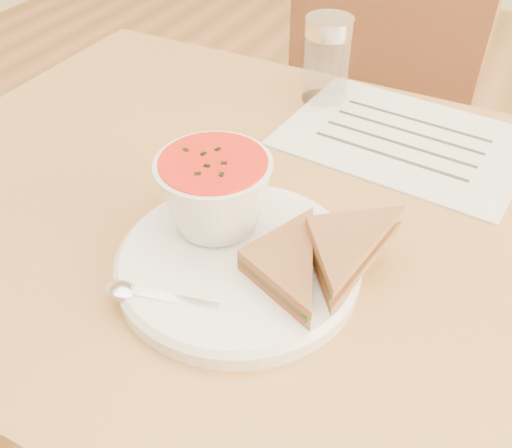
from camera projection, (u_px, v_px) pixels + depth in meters
The scene contains 9 objects.
dining_table at pixel (277, 396), 0.90m from camera, with size 1.00×0.70×0.75m, color #A37732, non-canonical shape.
chair_far at pixel (332, 181), 1.19m from camera, with size 0.41×0.41×0.92m, color brown, non-canonical shape.
plate at pixel (238, 264), 0.58m from camera, with size 0.25×0.25×0.02m, color white, non-canonical shape.
soup_bowl at pixel (215, 196), 0.58m from camera, with size 0.12×0.12×0.08m, color white, non-canonical shape.
sandwich_half_a at pixel (237, 262), 0.55m from camera, with size 0.10×0.10×0.03m, color #AC6A3C, non-canonical shape.
sandwich_half_b at pixel (305, 228), 0.57m from camera, with size 0.10×0.10×0.03m, color #AC6A3C, non-canonical shape.
spoon at pixel (169, 299), 0.53m from camera, with size 0.16×0.03×0.01m, color silver, non-canonical shape.
paper_menu at pixel (403, 138), 0.77m from camera, with size 0.31×0.23×0.00m, color white, non-canonical shape.
condiment_shaker at pixel (327, 60), 0.82m from camera, with size 0.07×0.07×0.12m, color silver, non-canonical shape.
Camera 1 is at (0.20, -0.46, 1.17)m, focal length 40.00 mm.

